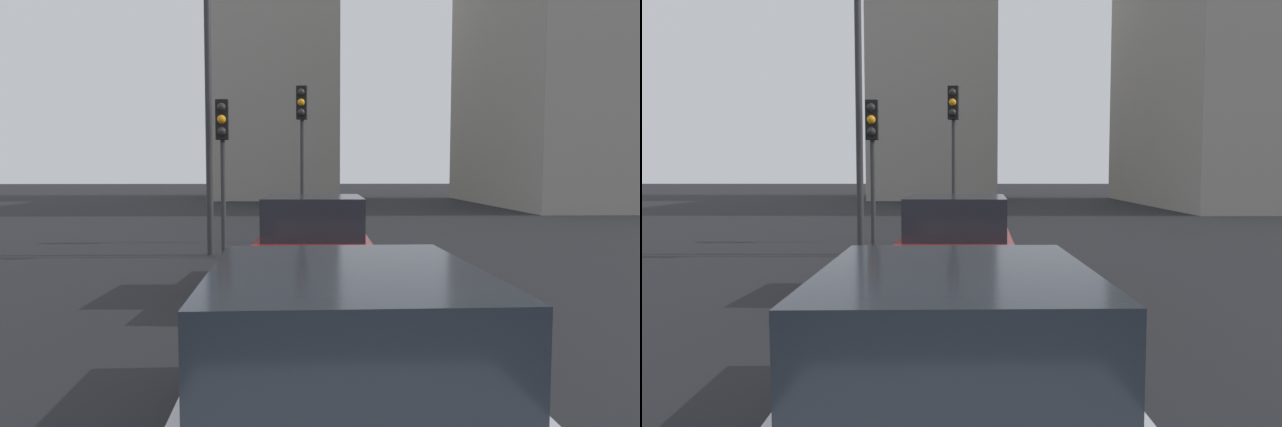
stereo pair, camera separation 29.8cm
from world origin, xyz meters
The scene contains 7 objects.
car_red_lead centered at (10.27, 0.16, 0.76)m, with size 4.17×2.08×1.60m.
car_white_second centered at (4.34, 0.12, 0.71)m, with size 4.65×2.09×1.46m.
traffic_light_near_left centered at (16.89, 0.33, 3.07)m, with size 0.33×0.31×4.29m.
traffic_light_near_right centered at (14.20, 2.14, 2.60)m, with size 0.32×0.28×3.60m.
street_lamp_kerbside centered at (14.61, 2.50, 3.79)m, with size 0.56×0.36×6.32m.
building_facade_left centered at (33.85, -14.00, 8.16)m, with size 15.89×7.66×16.33m, color gray.
building_facade_center centered at (42.04, 2.00, 7.56)m, with size 9.01×8.27×15.12m, color gray.
Camera 2 is at (0.74, 0.08, 2.05)m, focal length 32.93 mm.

